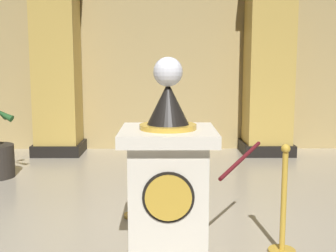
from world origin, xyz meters
name	(u,v)px	position (x,y,z in m)	size (l,w,h in m)	color
back_wall	(163,60)	(0.00, 4.79, 1.70)	(11.27, 0.16, 3.40)	tan
pedestal_clock	(168,181)	(0.06, -0.07, 0.68)	(0.79, 0.79, 1.72)	silver
stanchion_near	(283,216)	(1.06, 0.00, 0.34)	(0.24, 0.24, 0.98)	gold
stanchion_far	(134,184)	(-0.30, 0.93, 0.36)	(0.24, 0.24, 1.04)	gold
velvet_rope	(202,155)	(0.38, 0.47, 0.79)	(1.18, 1.17, 0.22)	#591419
column_left	(57,64)	(-1.90, 4.31, 1.62)	(0.90, 0.90, 3.27)	black
column_right	(268,64)	(1.90, 4.31, 1.62)	(0.93, 0.93, 3.27)	black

